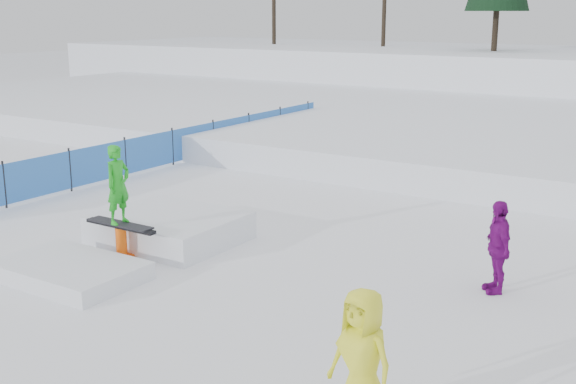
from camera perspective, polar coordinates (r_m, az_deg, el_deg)
The scene contains 6 objects.
ground at distance 12.58m, azimuth -6.92°, elevation -6.43°, with size 120.00×120.00×0.00m, color white.
snow_midrise at distance 26.44m, azimuth 15.82°, elevation 4.88°, with size 50.00×18.00×0.80m, color white.
safety_fence at distance 21.39m, azimuth -9.11°, elevation 3.57°, with size 0.05×16.00×1.10m.
spectator_purple at distance 11.96m, azimuth 16.23°, elevation -4.17°, with size 0.89×0.37×1.52m, color #740A73.
spectator_yellow at distance 7.86m, azimuth 5.87°, elevation -13.13°, with size 0.79×0.51×1.61m, color yellow.
jib_rail_feature at distance 13.83m, azimuth -11.32°, elevation -3.37°, with size 2.60×4.40×2.11m.
Camera 1 is at (7.62, -9.00, 4.39)m, focal length 45.00 mm.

